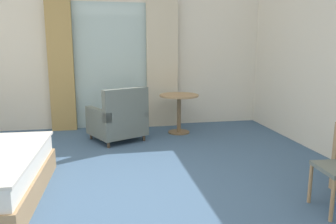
# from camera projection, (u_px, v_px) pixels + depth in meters

# --- Properties ---
(ground) EXTENTS (6.59, 7.22, 0.10)m
(ground) POSITION_uv_depth(u_px,v_px,m) (117.00, 207.00, 3.37)
(ground) COLOR #426084
(wall_back) EXTENTS (6.19, 0.12, 2.65)m
(wall_back) POSITION_uv_depth(u_px,v_px,m) (108.00, 58.00, 6.33)
(wall_back) COLOR white
(wall_back) RESTS_ON ground
(balcony_glass_door) EXTENTS (1.42, 0.02, 2.34)m
(balcony_glass_door) POSITION_uv_depth(u_px,v_px,m) (113.00, 66.00, 6.30)
(balcony_glass_door) COLOR silver
(balcony_glass_door) RESTS_ON ground
(curtain_panel_left) EXTENTS (0.44, 0.10, 2.39)m
(curtain_panel_left) POSITION_uv_depth(u_px,v_px,m) (61.00, 66.00, 6.03)
(curtain_panel_left) COLOR tan
(curtain_panel_left) RESTS_ON ground
(curtain_panel_right) EXTENTS (0.59, 0.10, 2.39)m
(curtain_panel_right) POSITION_uv_depth(u_px,v_px,m) (162.00, 65.00, 6.37)
(curtain_panel_right) COLOR beige
(curtain_panel_right) RESTS_ON ground
(armchair_by_window) EXTENTS (1.03, 1.02, 0.90)m
(armchair_by_window) POSITION_uv_depth(u_px,v_px,m) (119.00, 120.00, 5.49)
(armchair_by_window) COLOR slate
(armchair_by_window) RESTS_ON ground
(round_cafe_table) EXTENTS (0.70, 0.70, 0.70)m
(round_cafe_table) POSITION_uv_depth(u_px,v_px,m) (179.00, 105.00, 5.95)
(round_cafe_table) COLOR tan
(round_cafe_table) RESTS_ON ground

